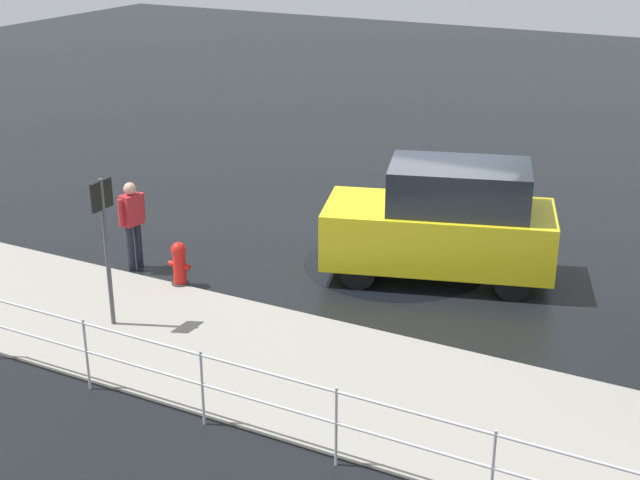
{
  "coord_description": "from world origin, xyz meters",
  "views": [
    {
      "loc": [
        -5.08,
        13.85,
        6.32
      ],
      "look_at": [
        1.3,
        1.6,
        0.9
      ],
      "focal_mm": 50.0,
      "sensor_mm": 36.0,
      "label": 1
    }
  ],
  "objects": [
    {
      "name": "puddle_patch",
      "position": [
        0.59,
        -0.04,
        0.0
      ],
      "size": [
        3.36,
        3.36,
        0.01
      ],
      "primitive_type": "cylinder",
      "color": "black",
      "rests_on": "ground"
    },
    {
      "name": "pedestrian",
      "position": [
        4.64,
        2.34,
        0.96
      ],
      "size": [
        0.31,
        0.56,
        1.62
      ],
      "color": "#B2262D",
      "rests_on": "ground"
    },
    {
      "name": "fire_hydrant",
      "position": [
        3.49,
        2.58,
        0.4
      ],
      "size": [
        0.42,
        0.31,
        0.8
      ],
      "color": "red",
      "rests_on": "ground"
    },
    {
      "name": "sign_post",
      "position": [
        3.52,
        4.3,
        1.58
      ],
      "size": [
        0.07,
        0.44,
        2.4
      ],
      "color": "#4C4C51",
      "rests_on": "ground"
    },
    {
      "name": "kerb_strip",
      "position": [
        0.0,
        4.2,
        0.02
      ],
      "size": [
        24.0,
        3.2,
        0.04
      ],
      "primitive_type": "cube",
      "color": "gray",
      "rests_on": "ground"
    },
    {
      "name": "ground_plane",
      "position": [
        0.0,
        0.0,
        0.0
      ],
      "size": [
        60.0,
        60.0,
        0.0
      ],
      "primitive_type": "plane",
      "color": "black"
    },
    {
      "name": "moving_hatchback",
      "position": [
        -0.35,
        0.16,
        1.03
      ],
      "size": [
        4.23,
        2.78,
        2.06
      ],
      "color": "yellow",
      "rests_on": "ground"
    },
    {
      "name": "metal_railing",
      "position": [
        -0.23,
        5.94,
        0.72
      ],
      "size": [
        9.4,
        0.04,
        1.05
      ],
      "color": "#B7BABF",
      "rests_on": "ground"
    }
  ]
}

